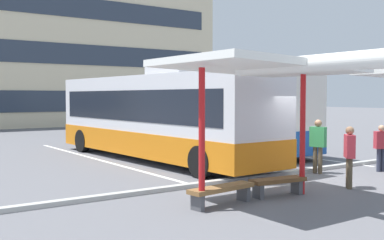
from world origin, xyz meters
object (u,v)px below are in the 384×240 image
Objects in this scene: bench_1 at (278,183)px; bench_0 at (222,191)px; waiting_passenger_0 at (381,145)px; waiting_passenger_1 at (318,142)px; coach_bus_0 at (157,118)px; waiting_shelter_0 at (265,69)px; coach_bus_1 at (211,113)px; waiting_passenger_2 at (349,153)px.

bench_0 is at bearing -179.87° from bench_1.
waiting_passenger_0 reaches higher than bench_1.
bench_0 is 5.66m from waiting_passenger_1.
coach_bus_0 is 8.08m from bench_0.
coach_bus_0 is at bearing 77.08° from waiting_shelter_0.
waiting_passenger_0 is 0.89× the size of waiting_passenger_1.
bench_1 is (1.80, 0.00, -0.01)m from bench_0.
bench_0 is (-2.72, -7.50, -1.32)m from coach_bus_0.
coach_bus_0 is at bearing -159.53° from coach_bus_1.
waiting_passenger_1 is at bearing -65.48° from coach_bus_0.
waiting_passenger_1 is (3.54, 1.74, 0.69)m from bench_1.
waiting_passenger_0 is at bearing 8.17° from bench_1.
bench_0 is (-0.90, 0.45, -2.77)m from waiting_shelter_0.
coach_bus_1 reaches higher than bench_0.
bench_0 is 4.14m from waiting_passenger_2.
waiting_passenger_1 is (4.44, 2.20, -2.09)m from waiting_shelter_0.
waiting_shelter_0 is 2.96m from bench_1.
waiting_shelter_0 is at bearing -153.65° from waiting_passenger_1.
bench_0 is (-6.40, -8.87, -1.40)m from coach_bus_1.
waiting_passenger_2 is (2.28, -0.41, 0.64)m from bench_1.
bench_1 is at bearing 169.88° from waiting_passenger_2.
coach_bus_1 is 2.07× the size of waiting_shelter_0.
waiting_passenger_1 is (2.62, -5.75, -0.64)m from coach_bus_0.
coach_bus_1 reaches higher than waiting_shelter_0.
waiting_shelter_0 is 3.42× the size of bench_1.
bench_0 is 1.17× the size of bench_1.
coach_bus_1 reaches higher than waiting_passenger_0.
waiting_shelter_0 is at bearing -153.01° from bench_1.
coach_bus_0 reaches higher than waiting_shelter_0.
waiting_passenger_1 is at bearing 59.44° from waiting_passenger_2.
bench_0 is at bearing -161.90° from waiting_passenger_1.
waiting_passenger_2 is at bearing 0.94° from waiting_shelter_0.
waiting_shelter_0 is 6.95m from waiting_passenger_0.
waiting_passenger_0 is at bearing -25.10° from waiting_passenger_1.
waiting_shelter_0 is 2.92× the size of bench_0.
coach_bus_0 is 8.04m from waiting_passenger_2.
waiting_shelter_0 is at bearing -26.78° from bench_0.
waiting_shelter_0 reaches higher than waiting_passenger_1.
waiting_passenger_1 is at bearing 26.35° from waiting_shelter_0.
coach_bus_1 is at bearing 62.57° from bench_1.
waiting_passenger_0 is 0.92× the size of waiting_passenger_2.
bench_1 is 0.88× the size of waiting_passenger_1.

